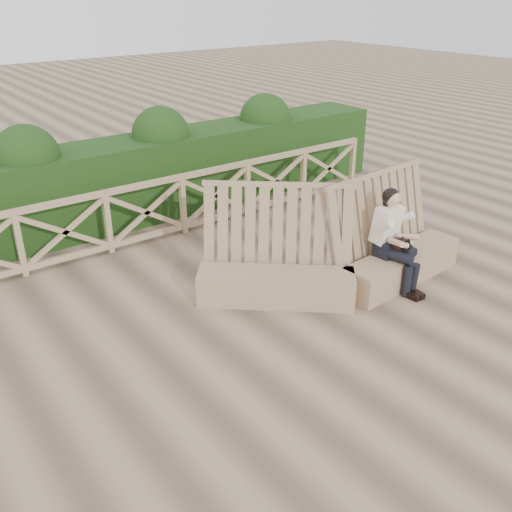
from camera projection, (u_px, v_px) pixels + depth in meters
ground at (272, 329)px, 7.53m from camera, size 60.00×60.00×0.00m
bench at (339, 264)px, 8.36m from camera, size 4.04×2.06×1.60m
woman at (393, 236)px, 8.28m from camera, size 0.46×0.94×1.51m
guardrail at (147, 212)px, 9.81m from camera, size 10.10×0.09×1.10m
hedge at (116, 184)px, 10.59m from camera, size 12.00×1.20×1.50m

